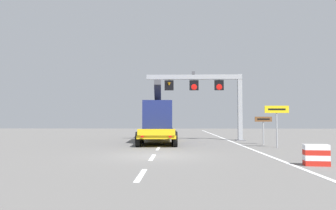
% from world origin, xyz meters
% --- Properties ---
extents(ground, '(112.00, 112.00, 0.00)m').
position_xyz_m(ground, '(0.00, 0.00, 0.00)').
color(ground, slate).
extents(lane_markings, '(0.20, 38.90, 0.01)m').
position_xyz_m(lane_markings, '(-0.05, 12.15, 0.01)').
color(lane_markings, silver).
rests_on(lane_markings, ground).
extents(edge_line_right, '(0.20, 63.00, 0.01)m').
position_xyz_m(edge_line_right, '(6.20, 12.00, 0.01)').
color(edge_line_right, silver).
rests_on(edge_line_right, ground).
extents(overhead_lane_gantry, '(9.43, 0.90, 6.65)m').
position_xyz_m(overhead_lane_gantry, '(4.23, 12.93, 5.01)').
color(overhead_lane_gantry, '#9EA0A5').
rests_on(overhead_lane_gantry, ground).
extents(heavy_haul_truck_yellow, '(3.50, 14.14, 5.30)m').
position_xyz_m(heavy_haul_truck_yellow, '(-0.53, 12.94, 1.99)').
color(heavy_haul_truck_yellow, yellow).
rests_on(heavy_haul_truck_yellow, ground).
extents(exit_sign_yellow, '(1.70, 0.15, 2.97)m').
position_xyz_m(exit_sign_yellow, '(8.31, 5.22, 2.27)').
color(exit_sign_yellow, '#9EA0A5').
rests_on(exit_sign_yellow, ground).
extents(tourist_info_sign_brown, '(1.36, 0.15, 2.22)m').
position_xyz_m(tourist_info_sign_brown, '(8.16, 8.08, 1.66)').
color(tourist_info_sign_brown, '#9EA0A5').
rests_on(tourist_info_sign_brown, ground).
extents(crash_barrier_striped, '(1.06, 0.63, 0.90)m').
position_xyz_m(crash_barrier_striped, '(7.16, -3.49, 0.45)').
color(crash_barrier_striped, red).
rests_on(crash_barrier_striped, ground).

